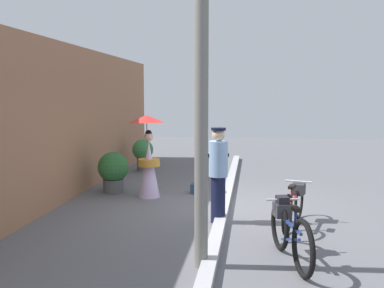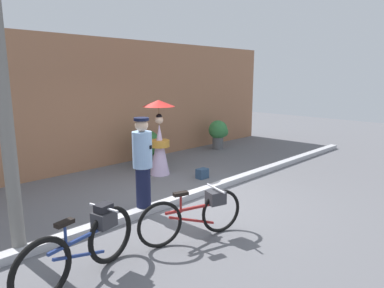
% 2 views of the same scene
% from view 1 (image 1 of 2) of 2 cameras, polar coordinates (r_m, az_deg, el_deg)
% --- Properties ---
extents(ground_plane, '(30.00, 30.00, 0.00)m').
position_cam_1_polar(ground_plane, '(8.97, 4.19, -8.37)').
color(ground_plane, slate).
extents(building_wall, '(14.00, 0.40, 3.38)m').
position_cam_1_polar(building_wall, '(9.61, -17.56, 2.55)').
color(building_wall, '#9E6B4C').
rests_on(building_wall, ground_plane).
extents(sidewalk_curb, '(14.00, 0.20, 0.12)m').
position_cam_1_polar(sidewalk_curb, '(8.96, 4.19, -8.00)').
color(sidewalk_curb, '#B2B2B7').
rests_on(sidewalk_curb, ground_plane).
extents(bicycle_near_officer, '(1.66, 0.61, 0.77)m').
position_cam_1_polar(bicycle_near_officer, '(7.94, 13.12, -7.50)').
color(bicycle_near_officer, black).
rests_on(bicycle_near_officer, ground_plane).
extents(bicycle_far_side, '(1.72, 0.56, 0.83)m').
position_cam_1_polar(bicycle_far_side, '(6.30, 12.45, -10.86)').
color(bicycle_far_side, black).
rests_on(bicycle_far_side, ground_plane).
extents(person_officer, '(0.34, 0.38, 1.71)m').
position_cam_1_polar(person_officer, '(7.85, 3.42, -3.65)').
color(person_officer, '#141938').
rests_on(person_officer, ground_plane).
extents(person_with_parasol, '(0.78, 0.78, 1.84)m').
position_cam_1_polar(person_with_parasol, '(9.86, -5.66, -1.62)').
color(person_with_parasol, silver).
rests_on(person_with_parasol, ground_plane).
extents(potted_plant_by_door, '(0.64, 0.63, 0.96)m').
position_cam_1_polar(potted_plant_by_door, '(13.34, -6.32, -1.05)').
color(potted_plant_by_door, '#59595B').
rests_on(potted_plant_by_door, ground_plane).
extents(potted_plant_small, '(0.74, 0.72, 0.96)m').
position_cam_1_polar(potted_plant_small, '(10.50, -10.06, -3.35)').
color(potted_plant_small, '#59595B').
rests_on(potted_plant_small, ground_plane).
extents(backpack_on_pavement, '(0.27, 0.20, 0.23)m').
position_cam_1_polar(backpack_on_pavement, '(10.29, 0.44, -5.73)').
color(backpack_on_pavement, navy).
rests_on(backpack_on_pavement, ground_plane).
extents(utility_pole, '(0.18, 0.18, 4.80)m').
position_cam_1_polar(utility_pole, '(5.67, 1.23, 7.58)').
color(utility_pole, slate).
rests_on(utility_pole, ground_plane).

